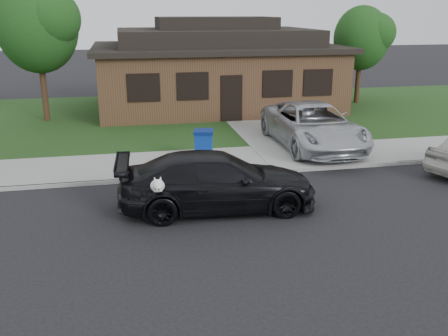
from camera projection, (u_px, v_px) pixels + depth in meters
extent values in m
plane|color=black|center=(169.00, 226.00, 12.40)|extent=(120.00, 120.00, 0.00)
cube|color=gray|center=(155.00, 165.00, 17.05)|extent=(60.00, 3.00, 0.12)
cube|color=gray|center=(158.00, 179.00, 15.65)|extent=(60.00, 0.12, 0.12)
cube|color=#193814|center=(143.00, 118.00, 24.52)|extent=(60.00, 13.00, 0.13)
cube|color=gray|center=(279.00, 125.00, 22.86)|extent=(4.50, 13.00, 0.14)
imported|color=black|center=(217.00, 182.00, 13.26)|extent=(5.37, 2.40, 1.53)
ellipsoid|color=white|center=(157.00, 186.00, 11.97)|extent=(0.34, 0.40, 0.30)
sphere|color=white|center=(158.00, 185.00, 11.73)|extent=(0.26, 0.26, 0.26)
cube|color=white|center=(159.00, 189.00, 11.63)|extent=(0.09, 0.12, 0.08)
sphere|color=black|center=(159.00, 189.00, 11.57)|extent=(0.04, 0.04, 0.04)
cone|color=white|center=(155.00, 179.00, 11.72)|extent=(0.11, 0.11, 0.14)
cone|color=white|center=(160.00, 179.00, 11.75)|extent=(0.11, 0.11, 0.14)
imported|color=silver|center=(313.00, 125.00, 18.83)|extent=(2.75, 5.88, 1.63)
cube|color=navy|center=(204.00, 147.00, 17.24)|extent=(0.71, 0.71, 0.96)
cube|color=navy|center=(204.00, 132.00, 17.08)|extent=(0.77, 0.77, 0.11)
cylinder|color=black|center=(199.00, 161.00, 17.05)|extent=(0.09, 0.16, 0.15)
cylinder|color=black|center=(211.00, 160.00, 17.13)|extent=(0.09, 0.16, 0.15)
cube|color=#422B1C|center=(215.00, 78.00, 26.68)|extent=(12.00, 8.00, 3.00)
cube|color=black|center=(215.00, 47.00, 26.18)|extent=(12.60, 8.60, 0.25)
cube|color=black|center=(215.00, 37.00, 26.02)|extent=(10.00, 6.50, 0.80)
cube|color=black|center=(215.00, 23.00, 25.81)|extent=(6.00, 3.50, 0.60)
cube|color=black|center=(232.00, 98.00, 23.03)|extent=(1.00, 0.06, 2.10)
cube|color=black|center=(144.00, 88.00, 22.09)|extent=(1.30, 0.05, 1.10)
cube|color=black|center=(193.00, 86.00, 22.51)|extent=(1.30, 0.05, 1.10)
cube|color=black|center=(278.00, 84.00, 23.28)|extent=(1.30, 0.05, 1.10)
cube|color=black|center=(318.00, 83.00, 23.66)|extent=(1.30, 0.05, 1.10)
cylinder|color=#332114|center=(45.00, 94.00, 23.26)|extent=(0.28, 0.28, 2.48)
ellipsoid|color=#143811|center=(37.00, 27.00, 22.34)|extent=(3.60, 3.60, 4.14)
sphere|color=#26591E|center=(52.00, 18.00, 21.87)|extent=(2.52, 2.52, 2.52)
cylinder|color=#332114|center=(358.00, 84.00, 27.88)|extent=(0.28, 0.28, 2.03)
ellipsoid|color=#143811|center=(361.00, 38.00, 27.12)|extent=(3.00, 3.00, 3.45)
sphere|color=#26591E|center=(376.00, 33.00, 26.73)|extent=(2.10, 2.10, 2.10)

